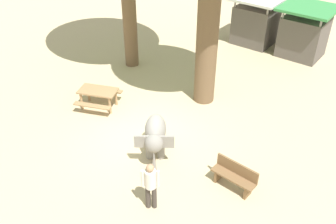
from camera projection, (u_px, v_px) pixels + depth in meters
The scene contains 7 objects.
ground_plane at pixel (146, 137), 13.32m from camera, with size 60.00×60.00×0.00m, color tan.
elephant at pixel (155, 134), 12.10m from camera, with size 1.68×1.79×1.30m.
person_handler at pixel (151, 183), 10.11m from camera, with size 0.43×0.34×1.62m.
wooden_bench at pixel (235, 175), 11.04m from camera, with size 1.42×0.48×0.88m.
picnic_table_near at pixel (98, 94), 14.63m from camera, with size 1.96×1.94×0.78m.
market_stall_white at pixel (256, 23), 19.56m from camera, with size 2.50×2.50×2.52m.
market_stall_green at pixel (304, 34), 18.25m from camera, with size 2.50×2.50×2.52m.
Camera 1 is at (7.04, -7.80, 8.27)m, focal length 39.50 mm.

